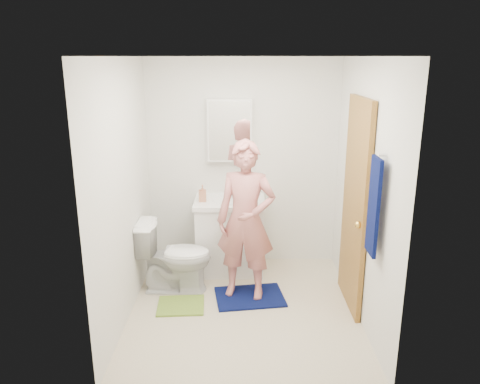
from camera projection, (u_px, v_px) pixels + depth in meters
name	position (u px, v px, depth m)	size (l,w,h in m)	color
floor	(244.00, 310.00, 4.61)	(2.20, 2.40, 0.02)	beige
ceiling	(244.00, 55.00, 3.94)	(2.20, 2.40, 0.02)	white
wall_back	(243.00, 164.00, 5.44)	(2.20, 0.02, 2.40)	silver
wall_front	(245.00, 244.00, 3.11)	(2.20, 0.02, 2.40)	silver
wall_left	(123.00, 193.00, 4.27)	(0.02, 2.40, 2.40)	silver
wall_right	(365.00, 193.00, 4.28)	(0.02, 2.40, 2.40)	silver
vanity_cabinet	(230.00, 237.00, 5.38)	(0.75, 0.55, 0.80)	white
countertop	(230.00, 202.00, 5.26)	(0.79, 0.59, 0.05)	white
sink_basin	(230.00, 201.00, 5.25)	(0.40, 0.40, 0.03)	white
faucet	(230.00, 190.00, 5.41)	(0.03, 0.03, 0.12)	silver
medicine_cabinet	(230.00, 130.00, 5.26)	(0.50, 0.12, 0.70)	white
mirror_panel	(230.00, 131.00, 5.20)	(0.46, 0.01, 0.66)	white
door	(355.00, 206.00, 4.47)	(0.05, 0.80, 2.05)	#A16E2C
door_knob	(358.00, 225.00, 4.18)	(0.07, 0.07, 0.07)	gold
towel	(374.00, 207.00, 3.71)	(0.03, 0.24, 0.80)	#070F45
towel_hook	(383.00, 155.00, 3.60)	(0.02, 0.02, 0.06)	silver
toilet	(175.00, 256.00, 4.91)	(0.43, 0.75, 0.77)	white
bath_mat	(250.00, 297.00, 4.83)	(0.69, 0.49, 0.02)	#070F45
green_rug	(181.00, 306.00, 4.66)	(0.46, 0.39, 0.02)	olive
soap_dispenser	(202.00, 193.00, 5.17)	(0.08, 0.09, 0.19)	#B77455
toothbrush_cup	(239.00, 194.00, 5.31)	(0.11, 0.11, 0.09)	#6A4190
man	(246.00, 221.00, 4.64)	(0.59, 0.39, 1.61)	#C06F6C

